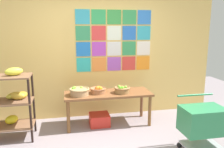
{
  "coord_description": "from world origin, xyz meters",
  "views": [
    {
      "loc": [
        -0.63,
        -2.87,
        1.84
      ],
      "look_at": [
        0.17,
        1.08,
        1.01
      ],
      "focal_mm": 36.72,
      "sensor_mm": 36.0,
      "label": 1
    }
  ],
  "objects_px": {
    "fruit_basket_back_left": "(98,90)",
    "banana_shelf_unit": "(2,100)",
    "display_table": "(108,97)",
    "shopping_cart": "(202,122)",
    "produce_crate_under_table": "(99,120)",
    "fruit_basket_left": "(79,91)",
    "fruit_basket_centre": "(122,89)"
  },
  "relations": [
    {
      "from": "shopping_cart",
      "to": "fruit_basket_left",
      "type": "bearing_deg",
      "value": 145.27
    },
    {
      "from": "fruit_basket_left",
      "to": "shopping_cart",
      "type": "bearing_deg",
      "value": -34.73
    },
    {
      "from": "display_table",
      "to": "produce_crate_under_table",
      "type": "xyz_separation_m",
      "value": [
        -0.17,
        -0.02,
        -0.44
      ]
    },
    {
      "from": "produce_crate_under_table",
      "to": "display_table",
      "type": "bearing_deg",
      "value": 5.92
    },
    {
      "from": "banana_shelf_unit",
      "to": "produce_crate_under_table",
      "type": "bearing_deg",
      "value": 7.94
    },
    {
      "from": "banana_shelf_unit",
      "to": "shopping_cart",
      "type": "height_order",
      "value": "banana_shelf_unit"
    },
    {
      "from": "fruit_basket_left",
      "to": "produce_crate_under_table",
      "type": "relative_size",
      "value": 0.98
    },
    {
      "from": "fruit_basket_centre",
      "to": "shopping_cart",
      "type": "relative_size",
      "value": 0.36
    },
    {
      "from": "shopping_cart",
      "to": "display_table",
      "type": "bearing_deg",
      "value": 133.35
    },
    {
      "from": "banana_shelf_unit",
      "to": "display_table",
      "type": "bearing_deg",
      "value": 7.75
    },
    {
      "from": "fruit_basket_left",
      "to": "shopping_cart",
      "type": "distance_m",
      "value": 2.11
    },
    {
      "from": "fruit_basket_left",
      "to": "shopping_cart",
      "type": "xyz_separation_m",
      "value": [
        1.72,
        -1.19,
        -0.23
      ]
    },
    {
      "from": "fruit_basket_centre",
      "to": "produce_crate_under_table",
      "type": "relative_size",
      "value": 0.81
    },
    {
      "from": "display_table",
      "to": "shopping_cart",
      "type": "distance_m",
      "value": 1.72
    },
    {
      "from": "produce_crate_under_table",
      "to": "shopping_cart",
      "type": "distance_m",
      "value": 1.87
    },
    {
      "from": "fruit_basket_centre",
      "to": "produce_crate_under_table",
      "type": "height_order",
      "value": "fruit_basket_centre"
    },
    {
      "from": "display_table",
      "to": "fruit_basket_back_left",
      "type": "height_order",
      "value": "fruit_basket_back_left"
    },
    {
      "from": "produce_crate_under_table",
      "to": "shopping_cart",
      "type": "bearing_deg",
      "value": -42.35
    },
    {
      "from": "banana_shelf_unit",
      "to": "display_table",
      "type": "height_order",
      "value": "banana_shelf_unit"
    },
    {
      "from": "banana_shelf_unit",
      "to": "fruit_basket_back_left",
      "type": "height_order",
      "value": "banana_shelf_unit"
    },
    {
      "from": "fruit_basket_centre",
      "to": "display_table",
      "type": "bearing_deg",
      "value": 166.34
    },
    {
      "from": "banana_shelf_unit",
      "to": "fruit_basket_back_left",
      "type": "xyz_separation_m",
      "value": [
        1.6,
        0.24,
        0.01
      ]
    },
    {
      "from": "fruit_basket_back_left",
      "to": "fruit_basket_centre",
      "type": "height_order",
      "value": "fruit_basket_back_left"
    },
    {
      "from": "banana_shelf_unit",
      "to": "shopping_cart",
      "type": "xyz_separation_m",
      "value": [
        2.97,
        -1.01,
        -0.21
      ]
    },
    {
      "from": "fruit_basket_centre",
      "to": "produce_crate_under_table",
      "type": "bearing_deg",
      "value": 174.09
    },
    {
      "from": "banana_shelf_unit",
      "to": "fruit_basket_centre",
      "type": "xyz_separation_m",
      "value": [
        2.05,
        0.18,
        0.01
      ]
    },
    {
      "from": "produce_crate_under_table",
      "to": "fruit_basket_back_left",
      "type": "bearing_deg",
      "value": 129.3
    },
    {
      "from": "banana_shelf_unit",
      "to": "fruit_basket_left",
      "type": "height_order",
      "value": "banana_shelf_unit"
    },
    {
      "from": "display_table",
      "to": "fruit_basket_back_left",
      "type": "distance_m",
      "value": 0.23
    },
    {
      "from": "fruit_basket_back_left",
      "to": "banana_shelf_unit",
      "type": "bearing_deg",
      "value": -171.31
    },
    {
      "from": "fruit_basket_back_left",
      "to": "fruit_basket_centre",
      "type": "bearing_deg",
      "value": -8.13
    },
    {
      "from": "banana_shelf_unit",
      "to": "fruit_basket_back_left",
      "type": "distance_m",
      "value": 1.62
    }
  ]
}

